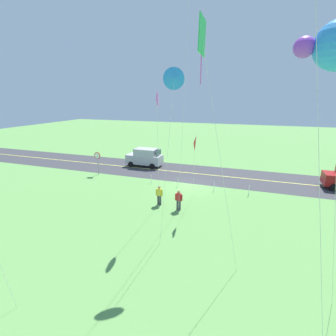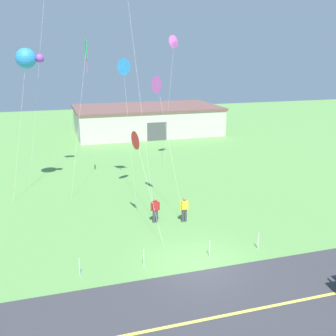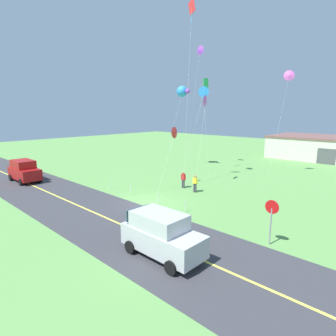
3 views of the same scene
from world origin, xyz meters
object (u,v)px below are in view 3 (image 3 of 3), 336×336
car_suv_foreground (162,234)px  kite_purple_back (205,86)px  person_adult_companion (195,183)px  warehouse_distant (336,149)px  car_parked_west_far (24,171)px  kite_blue_mid (206,101)px  kite_yellow_high (200,51)px  kite_orange_near (289,76)px  kite_pink_drift (182,91)px  person_adult_near (183,179)px  kite_red_low (192,12)px  kite_green_far (204,92)px  stop_sign (272,214)px  kite_cyan_top (175,133)px

car_suv_foreground → kite_purple_back: size_ratio=0.40×
car_suv_foreground → person_adult_companion: bearing=119.7°
kite_purple_back → warehouse_distant: bearing=65.7°
car_parked_west_far → kite_blue_mid: size_ratio=0.50×
car_suv_foreground → kite_yellow_high: (-12.90, 19.86, 13.39)m
car_parked_west_far → warehouse_distant: size_ratio=0.24×
kite_yellow_high → kite_purple_back: bearing=-39.0°
kite_orange_near → car_suv_foreground: bearing=-83.0°
kite_yellow_high → kite_pink_drift: bearing=-139.7°
kite_pink_drift → warehouse_distant: size_ratio=0.57×
person_adult_near → warehouse_distant: (6.49, 28.15, 0.89)m
person_adult_companion → kite_purple_back: 12.95m
car_suv_foreground → car_parked_west_far: same height
car_suv_foreground → warehouse_distant: size_ratio=0.24×
car_parked_west_far → kite_red_low: 23.11m
kite_green_far → kite_orange_near: (5.79, 7.31, 1.78)m
kite_red_low → kite_pink_drift: (-5.65, 5.44, -6.70)m
stop_sign → kite_pink_drift: size_ratio=0.24×
kite_cyan_top → person_adult_companion: bearing=-7.8°
car_suv_foreground → person_adult_near: 13.09m
kite_cyan_top → kite_pink_drift: bearing=126.4°
car_parked_west_far → kite_pink_drift: size_ratio=0.42×
person_adult_near → kite_green_far: (-0.93, 4.23, 8.34)m
kite_purple_back → stop_sign: bearing=-42.9°
person_adult_companion → kite_red_low: kite_red_low is taller
person_adult_near → warehouse_distant: size_ratio=0.09×
car_suv_foreground → kite_blue_mid: kite_blue_mid is taller
kite_pink_drift → kite_blue_mid: bearing=-36.3°
kite_blue_mid → kite_orange_near: (4.05, 9.36, 2.79)m
kite_yellow_high → kite_orange_near: (10.17, 2.35, -3.56)m
stop_sign → person_adult_companion: stop_sign is taller
person_adult_companion → kite_cyan_top: bearing=48.0°
car_parked_west_far → kite_red_low: bearing=43.2°
stop_sign → kite_yellow_high: bearing=137.7°
car_suv_foreground → person_adult_companion: 11.81m
kite_red_low → kite_yellow_high: size_ratio=1.16×
car_parked_west_far → kite_cyan_top: size_ratio=0.76×
car_parked_west_far → kite_purple_back: size_ratio=0.40×
kite_red_low → kite_cyan_top: size_ratio=3.03×
kite_green_far → kite_purple_back: bearing=123.5°
car_parked_west_far → person_adult_companion: car_parked_west_far is taller
car_parked_west_far → kite_green_far: size_ratio=0.45×
kite_pink_drift → kite_orange_near: bearing=17.4°
person_adult_near → kite_cyan_top: size_ratio=0.27×
kite_orange_near → kite_blue_mid: bearing=-113.4°
kite_green_far → kite_purple_back: (-2.02, 3.05, 0.96)m
person_adult_near → person_adult_companion: same height
kite_blue_mid → kite_purple_back: bearing=126.4°
kite_cyan_top → stop_sign: bearing=-25.1°
car_suv_foreground → warehouse_distant: warehouse_distant is taller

